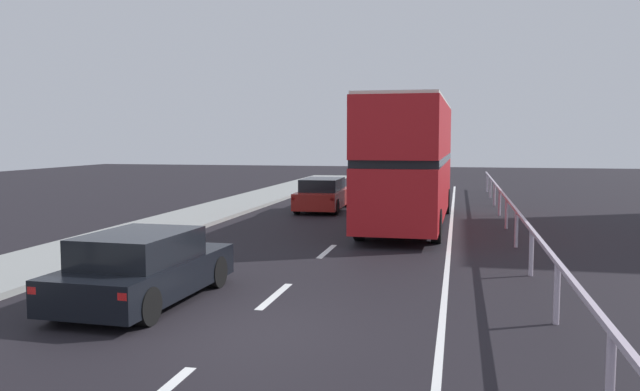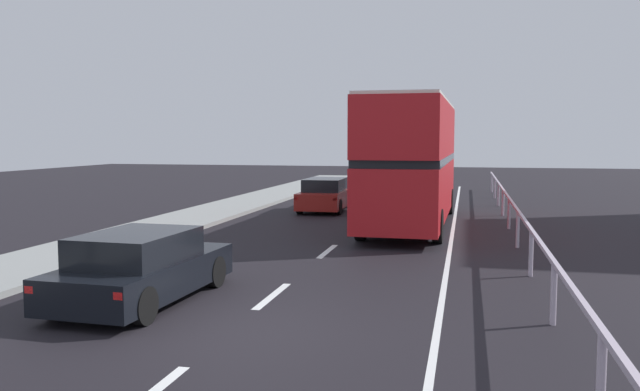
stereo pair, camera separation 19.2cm
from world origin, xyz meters
name	(u,v)px [view 2 (the right image)]	position (x,y,z in m)	size (l,w,h in m)	color
ground_plane	(232,332)	(0.00, 0.00, -0.05)	(75.52, 120.00, 0.10)	black
lane_paint_markings	(408,247)	(2.07, 8.38, 0.00)	(3.35, 46.00, 0.01)	silver
bridge_side_railing	(518,217)	(5.04, 9.00, 0.87)	(0.10, 42.00, 1.06)	#BCABBC
double_decker_bus_red	(412,159)	(1.77, 12.98, 2.31)	(2.68, 10.56, 4.32)	red
hatchback_car_near	(141,268)	(-2.24, 1.25, 0.64)	(1.99, 4.26, 1.33)	black
sedan_car_ahead	(326,195)	(-2.14, 16.92, 0.66)	(1.85, 4.43, 1.36)	maroon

